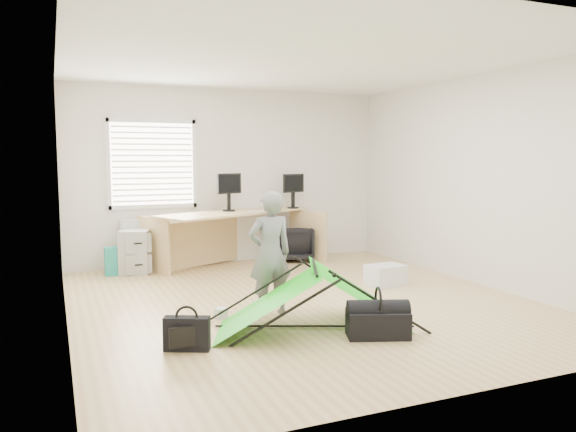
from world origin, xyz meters
name	(u,v)px	position (x,y,z in m)	size (l,w,h in m)	color
ground	(302,302)	(0.00, 0.00, 0.00)	(5.50, 5.50, 0.00)	tan
back_wall	(230,176)	(0.00, 2.75, 1.35)	(5.00, 0.02, 2.70)	silver
window	(153,164)	(-1.20, 2.71, 1.55)	(1.20, 0.06, 1.20)	silver
radiator	(155,238)	(-1.20, 2.67, 0.45)	(1.00, 0.12, 0.60)	silver
desk	(235,239)	(-0.07, 2.31, 0.42)	(2.46, 0.78, 0.84)	tan
filing_cabinet	(136,251)	(-1.51, 2.43, 0.31)	(0.40, 0.53, 0.62)	#9EA1A3
monitor_left	(229,197)	(-0.13, 2.38, 1.05)	(0.44, 0.09, 0.42)	black
monitor_right	(293,196)	(0.95, 2.45, 1.04)	(0.42, 0.09, 0.40)	black
keyboard	(261,211)	(0.28, 2.09, 0.85)	(0.42, 0.14, 0.02)	beige
thermos	(266,202)	(0.46, 2.38, 0.96)	(0.07, 0.07, 0.25)	#B46565
office_chair	(293,243)	(0.93, 2.40, 0.28)	(0.59, 0.61, 0.55)	black
person	(270,254)	(-0.52, -0.35, 0.65)	(0.47, 0.31, 1.30)	slate
kite	(315,297)	(-0.29, -0.94, 0.30)	(1.93, 0.85, 0.60)	#18C712
storage_crate	(386,275)	(1.34, 0.34, 0.13)	(0.48, 0.33, 0.27)	silver
tote_bag	(117,261)	(-1.78, 2.34, 0.20)	(0.34, 0.15, 0.40)	teal
laptop_bag	(187,334)	(-1.57, -1.10, 0.15)	(0.39, 0.12, 0.29)	black
white_box	(221,313)	(-1.04, -0.28, 0.05)	(0.11, 0.11, 0.11)	silver
duffel_bag	(378,324)	(0.13, -1.43, 0.12)	(0.56, 0.29, 0.25)	black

